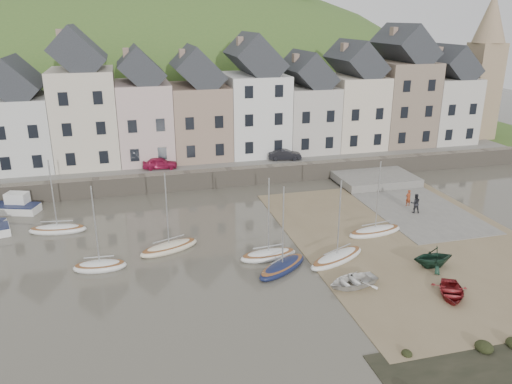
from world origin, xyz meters
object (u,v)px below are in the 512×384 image
object	(u,v)px
rowboat_red	(451,292)
car_right	(285,155)
person_dark	(415,203)
person_red	(408,198)
sailboat_0	(58,229)
rowboat_green	(433,257)
rowboat_white	(352,281)
car_left	(160,163)

from	to	relation	value
rowboat_red	car_right	bearing A→B (deg)	122.36
person_dark	car_right	bearing A→B (deg)	-45.42
rowboat_red	person_red	size ratio (longest dim) A/B	2.05
sailboat_0	person_red	size ratio (longest dim) A/B	4.15
rowboat_green	sailboat_0	bearing A→B (deg)	-113.91
sailboat_0	car_right	distance (m)	25.22
rowboat_green	rowboat_red	xyz separation A→B (m)	(-1.11, -3.77, -0.45)
rowboat_green	rowboat_red	size ratio (longest dim) A/B	0.94
rowboat_white	rowboat_red	xyz separation A→B (m)	(5.42, -2.76, -0.03)
rowboat_green	person_red	size ratio (longest dim) A/B	1.92
rowboat_green	car_right	bearing A→B (deg)	-169.42
rowboat_white	person_red	world-z (taller)	person_red
sailboat_0	person_red	xyz separation A→B (m)	(30.59, -2.09, 0.62)
rowboat_white	person_red	size ratio (longest dim) A/B	2.25
rowboat_white	car_right	distance (m)	25.10
sailboat_0	car_left	world-z (taller)	sailboat_0
rowboat_white	rowboat_red	world-z (taller)	rowboat_white
rowboat_red	car_right	world-z (taller)	car_right
rowboat_red	car_left	size ratio (longest dim) A/B	0.89
rowboat_white	rowboat_green	world-z (taller)	rowboat_green
rowboat_green	car_right	size ratio (longest dim) A/B	0.81
sailboat_0	rowboat_green	distance (m)	29.12
person_dark	car_left	bearing A→B (deg)	-17.25
car_left	car_right	world-z (taller)	car_left
car_left	car_right	bearing A→B (deg)	-83.94
rowboat_white	rowboat_green	distance (m)	6.63
person_dark	car_left	xyz separation A→B (m)	(-21.11, 14.45, 1.20)
rowboat_green	person_dark	size ratio (longest dim) A/B	1.66
person_red	rowboat_green	bearing A→B (deg)	60.07
rowboat_green	car_left	bearing A→B (deg)	-141.85
car_right	person_red	bearing A→B (deg)	-137.74
rowboat_white	person_dark	size ratio (longest dim) A/B	1.95
rowboat_green	car_left	xyz separation A→B (m)	(-16.82, 23.80, 1.37)
person_red	car_right	distance (m)	15.02
rowboat_white	car_right	size ratio (longest dim) A/B	0.95
rowboat_red	car_left	xyz separation A→B (m)	(-15.70, 27.58, 1.82)
car_left	car_right	distance (m)	13.61
sailboat_0	person_red	bearing A→B (deg)	-3.91
sailboat_0	car_left	bearing A→B (deg)	49.32
sailboat_0	car_left	size ratio (longest dim) A/B	1.80
car_left	sailboat_0	bearing A→B (deg)	145.37
person_dark	car_right	xyz separation A→B (m)	(-7.50, 14.45, 1.20)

